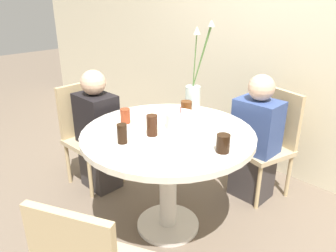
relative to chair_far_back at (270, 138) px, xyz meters
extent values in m
plane|color=#6B5B4C|center=(-0.25, -0.94, -0.49)|extent=(16.00, 16.00, 0.00)
cube|color=beige|center=(-0.25, 0.40, 0.81)|extent=(8.00, 0.05, 2.60)
cylinder|color=silver|center=(-0.25, -0.94, 0.25)|extent=(1.14, 1.14, 0.04)
cylinder|color=silver|center=(-0.25, -0.94, -0.12)|extent=(0.12, 0.12, 0.69)
cylinder|color=silver|center=(-0.25, -0.94, -0.48)|extent=(0.45, 0.45, 0.03)
cube|color=tan|center=(-0.02, -0.08, -0.09)|extent=(0.49, 0.49, 0.04)
cube|color=tan|center=(0.03, 0.10, 0.16)|extent=(0.38, 0.13, 0.46)
cylinder|color=tan|center=(-0.23, -0.20, -0.30)|extent=(0.03, 0.03, 0.38)
cylinder|color=tan|center=(0.10, -0.29, -0.30)|extent=(0.03, 0.03, 0.38)
cylinder|color=tan|center=(-0.14, 0.13, -0.30)|extent=(0.03, 0.03, 0.38)
cylinder|color=tan|center=(0.19, 0.04, -0.30)|extent=(0.03, 0.03, 0.38)
cube|color=tan|center=(-1.13, -0.97, -0.09)|extent=(0.41, 0.41, 0.04)
cube|color=tan|center=(-1.31, -0.98, 0.16)|extent=(0.05, 0.38, 0.46)
cylinder|color=tan|center=(-0.96, -1.13, -0.30)|extent=(0.03, 0.03, 0.38)
cylinder|color=tan|center=(-0.97, -0.79, -0.30)|extent=(0.03, 0.03, 0.38)
cylinder|color=tan|center=(-1.30, -1.14, -0.30)|extent=(0.03, 0.03, 0.38)
cylinder|color=tan|center=(-1.31, -0.81, -0.30)|extent=(0.03, 0.03, 0.38)
cylinder|color=white|center=(-0.23, -0.84, 0.32)|extent=(0.19, 0.19, 0.11)
cylinder|color=#E54C4C|center=(-0.23, -0.84, 0.40)|extent=(0.01, 0.01, 0.04)
cylinder|color=#B2C6C1|center=(-0.37, -0.56, 0.37)|extent=(0.11, 0.11, 0.21)
cylinder|color=#4C7538|center=(-0.32, -0.54, 0.70)|extent=(0.11, 0.06, 0.45)
cone|color=silver|center=(-0.26, -0.51, 0.92)|extent=(0.04, 0.04, 0.04)
cylinder|color=#4C7538|center=(-0.30, -0.54, 0.70)|extent=(0.13, 0.04, 0.45)
cone|color=silver|center=(-0.24, -0.53, 0.92)|extent=(0.04, 0.04, 0.04)
cylinder|color=#4C7538|center=(-0.34, -0.57, 0.68)|extent=(0.05, 0.04, 0.40)
cone|color=silver|center=(-0.32, -0.59, 0.88)|extent=(0.05, 0.05, 0.05)
cylinder|color=white|center=(-0.03, -1.01, 0.28)|extent=(0.22, 0.22, 0.01)
cylinder|color=black|center=(0.18, -0.92, 0.32)|extent=(0.08, 0.08, 0.11)
cylinder|color=black|center=(-0.32, -1.25, 0.33)|extent=(0.06, 0.06, 0.12)
cylinder|color=maroon|center=(-0.56, -1.04, 0.32)|extent=(0.07, 0.07, 0.10)
cylinder|color=#51280F|center=(-0.32, -0.68, 0.34)|extent=(0.08, 0.08, 0.13)
cylinder|color=#33190C|center=(-0.28, -1.05, 0.34)|extent=(0.07, 0.07, 0.13)
cube|color=#383333|center=(-0.04, -0.16, -0.28)|extent=(0.31, 0.24, 0.42)
cube|color=#33477F|center=(-0.04, -0.16, 0.14)|extent=(0.34, 0.24, 0.42)
sphere|color=#D1A889|center=(-0.04, -0.16, 0.45)|extent=(0.20, 0.20, 0.20)
cube|color=#383333|center=(-1.05, -0.97, -0.28)|extent=(0.31, 0.24, 0.42)
cube|color=black|center=(-1.05, -0.97, 0.14)|extent=(0.34, 0.24, 0.42)
sphere|color=#D1A889|center=(-1.05, -0.97, 0.45)|extent=(0.20, 0.20, 0.20)
camera|label=1|loc=(1.14, -2.32, 1.12)|focal=35.00mm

